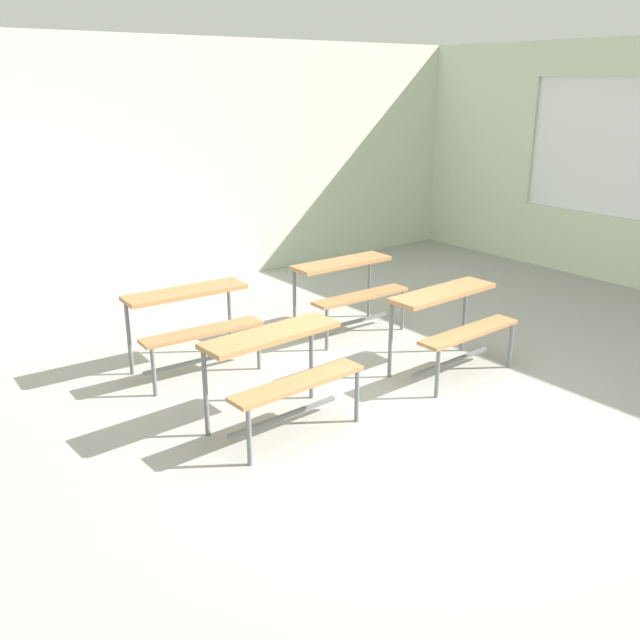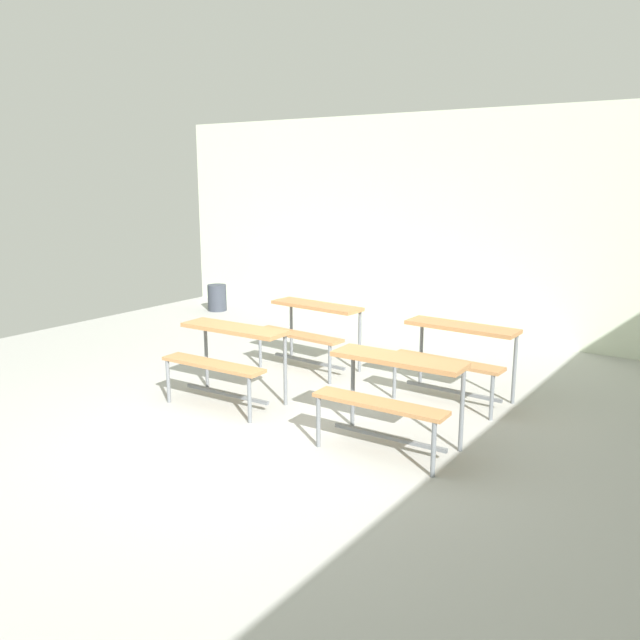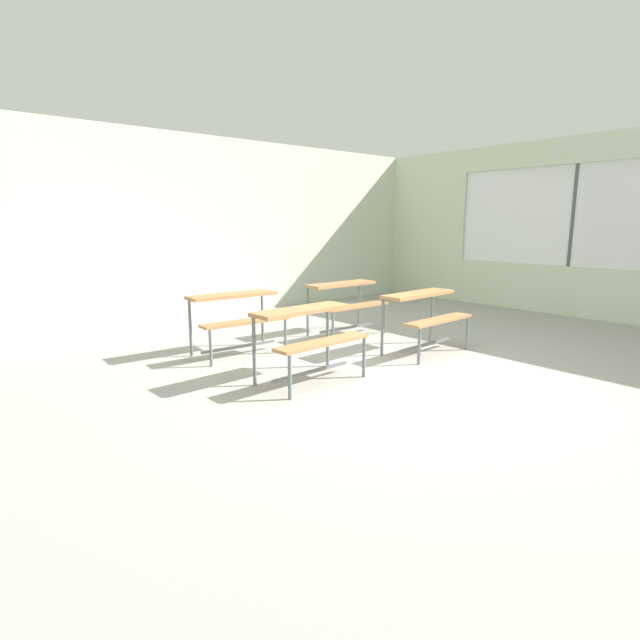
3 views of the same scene
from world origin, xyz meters
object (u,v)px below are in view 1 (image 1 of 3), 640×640
Objects in this scene: desk_bench_r0c0 at (280,359)px; desk_bench_r1c1 at (348,280)px; desk_bench_r1c0 at (191,312)px; desk_bench_r0c1 at (451,312)px.

desk_bench_r0c0 is 2.20m from desk_bench_r1c1.
desk_bench_r1c0 is 1.02× the size of desk_bench_r1c1.
desk_bench_r1c1 is at bearing 1.56° from desk_bench_r1c0.
desk_bench_r0c0 is 1.00× the size of desk_bench_r1c0.
desk_bench_r1c0 is 1.77m from desk_bench_r1c1.
desk_bench_r1c1 is at bearing 34.59° from desk_bench_r0c0.
desk_bench_r0c0 is 1.81m from desk_bench_r0c1.
desk_bench_r0c0 and desk_bench_r1c0 have the same top height.
desk_bench_r0c0 is at bearing 176.66° from desk_bench_r0c1.
desk_bench_r0c1 is at bearing -86.84° from desk_bench_r1c1.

